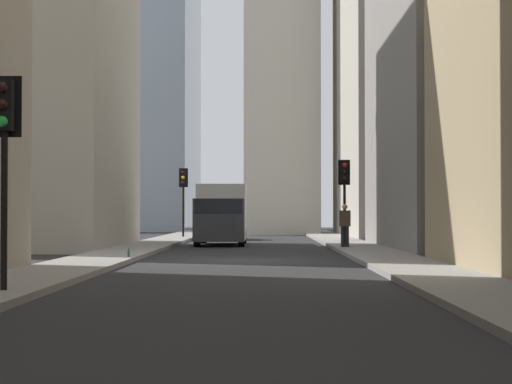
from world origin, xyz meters
TOP-DOWN VIEW (x-y plane):
  - ground_plane at (0.00, 0.00)m, footprint 135.00×135.00m
  - sidewalk_right at (0.00, 4.50)m, footprint 90.00×2.20m
  - sidewalk_left at (0.00, -4.50)m, footprint 90.00×2.20m
  - building_right_midfar at (10.35, 10.59)m, footprint 12.51×10.50m
  - delivery_truck at (14.10, 1.40)m, footprint 6.46×2.25m
  - sedan_black at (22.68, 1.40)m, footprint 4.30×1.78m
  - traffic_light_foreground at (-13.02, 4.02)m, footprint 0.43×0.52m
  - traffic_light_midblock at (24.02, 4.08)m, footprint 0.43×0.52m
  - traffic_light_far_junction at (10.89, -4.11)m, footprint 0.43×0.52m
  - pedestrian at (7.87, -3.85)m, footprint 0.26×0.44m
  - discarded_bottle at (-0.60, 3.63)m, footprint 0.07×0.07m

SIDE VIEW (x-z plane):
  - ground_plane at x=0.00m, z-range 0.00..0.00m
  - sidewalk_right at x=0.00m, z-range 0.00..0.14m
  - sidewalk_left at x=0.00m, z-range 0.00..0.14m
  - discarded_bottle at x=-0.60m, z-range 0.11..0.38m
  - sedan_black at x=22.68m, z-range -0.04..1.37m
  - pedestrian at x=7.87m, z-range 0.22..1.94m
  - delivery_truck at x=14.10m, z-range 0.04..2.88m
  - traffic_light_far_junction at x=10.89m, z-range 1.00..4.70m
  - traffic_light_foreground at x=-13.02m, z-range 1.03..4.85m
  - traffic_light_midblock at x=24.02m, z-range 1.07..5.04m
  - building_right_midfar at x=10.35m, z-range 0.01..18.13m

